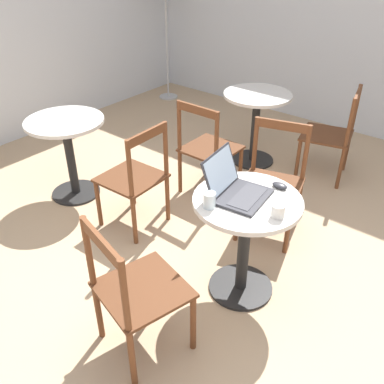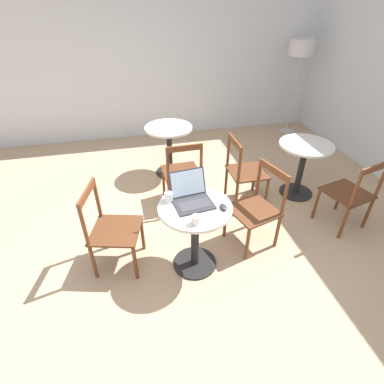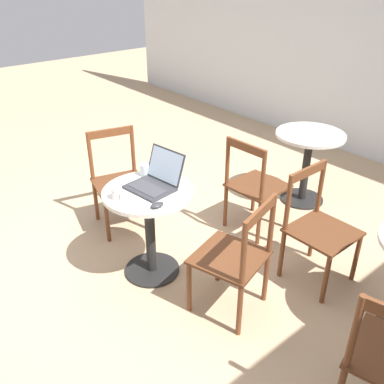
{
  "view_description": "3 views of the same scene",
  "coord_description": "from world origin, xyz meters",
  "px_view_note": "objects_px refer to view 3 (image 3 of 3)",
  "views": [
    {
      "loc": [
        -1.71,
        -1.23,
        2.13
      ],
      "look_at": [
        0.04,
        0.19,
        0.71
      ],
      "focal_mm": 40.0,
      "sensor_mm": 36.0,
      "label": 1
    },
    {
      "loc": [
        -0.33,
        -2.19,
        2.33
      ],
      "look_at": [
        0.21,
        0.18,
        0.67
      ],
      "focal_mm": 28.0,
      "sensor_mm": 36.0,
      "label": 2
    },
    {
      "loc": [
        2.45,
        -1.64,
        2.21
      ],
      "look_at": [
        0.19,
        0.26,
        0.59
      ],
      "focal_mm": 40.0,
      "sensor_mm": 36.0,
      "label": 3
    }
  ],
  "objects_px": {
    "mug": "(117,194)",
    "laptop": "(155,181)",
    "chair_near_right": "(235,258)",
    "mouse": "(157,205)",
    "cafe_table_near": "(149,215)",
    "drinking_glass": "(145,170)",
    "chair_far_front": "(255,186)",
    "chair_near_left": "(119,181)",
    "chair_mid_left": "(318,228)",
    "cafe_table_far": "(308,153)"
  },
  "relations": [
    {
      "from": "chair_far_front",
      "to": "mug",
      "type": "bearing_deg",
      "value": -95.68
    },
    {
      "from": "chair_near_left",
      "to": "chair_near_right",
      "type": "height_order",
      "value": "same"
    },
    {
      "from": "cafe_table_near",
      "to": "mug",
      "type": "bearing_deg",
      "value": -100.74
    },
    {
      "from": "mug",
      "to": "drinking_glass",
      "type": "relative_size",
      "value": 1.18
    },
    {
      "from": "laptop",
      "to": "cafe_table_far",
      "type": "bearing_deg",
      "value": 87.8
    },
    {
      "from": "chair_mid_left",
      "to": "mouse",
      "type": "bearing_deg",
      "value": -120.97
    },
    {
      "from": "chair_near_right",
      "to": "mug",
      "type": "bearing_deg",
      "value": -150.02
    },
    {
      "from": "chair_near_right",
      "to": "drinking_glass",
      "type": "height_order",
      "value": "chair_near_right"
    },
    {
      "from": "chair_near_right",
      "to": "mug",
      "type": "relative_size",
      "value": 7.88
    },
    {
      "from": "cafe_table_near",
      "to": "laptop",
      "type": "xyz_separation_m",
      "value": [
        -0.01,
        0.07,
        0.26
      ]
    },
    {
      "from": "chair_mid_left",
      "to": "chair_far_front",
      "type": "bearing_deg",
      "value": 170.11
    },
    {
      "from": "cafe_table_far",
      "to": "chair_near_right",
      "type": "xyz_separation_m",
      "value": [
        0.65,
        -1.66,
        -0.08
      ]
    },
    {
      "from": "cafe_table_far",
      "to": "chair_near_right",
      "type": "relative_size",
      "value": 0.83
    },
    {
      "from": "mug",
      "to": "chair_far_front",
      "type": "bearing_deg",
      "value": 84.32
    },
    {
      "from": "chair_near_left",
      "to": "chair_far_front",
      "type": "relative_size",
      "value": 1.0
    },
    {
      "from": "laptop",
      "to": "mug",
      "type": "xyz_separation_m",
      "value": [
        -0.03,
        -0.3,
        -0.01
      ]
    },
    {
      "from": "chair_near_right",
      "to": "drinking_glass",
      "type": "xyz_separation_m",
      "value": [
        -0.92,
        -0.08,
        0.34
      ]
    },
    {
      "from": "chair_near_left",
      "to": "mug",
      "type": "distance_m",
      "value": 0.91
    },
    {
      "from": "chair_far_front",
      "to": "drinking_glass",
      "type": "height_order",
      "value": "chair_far_front"
    },
    {
      "from": "chair_near_right",
      "to": "laptop",
      "type": "distance_m",
      "value": 0.81
    },
    {
      "from": "cafe_table_near",
      "to": "mug",
      "type": "distance_m",
      "value": 0.34
    },
    {
      "from": "chair_mid_left",
      "to": "mouse",
      "type": "xyz_separation_m",
      "value": [
        -0.61,
        -1.02,
        0.31
      ]
    },
    {
      "from": "cafe_table_far",
      "to": "chair_mid_left",
      "type": "xyz_separation_m",
      "value": [
        0.79,
        -0.92,
        -0.08
      ]
    },
    {
      "from": "chair_far_front",
      "to": "laptop",
      "type": "bearing_deg",
      "value": -95.68
    },
    {
      "from": "chair_far_front",
      "to": "mug",
      "type": "height_order",
      "value": "chair_far_front"
    },
    {
      "from": "chair_near_right",
      "to": "mouse",
      "type": "height_order",
      "value": "chair_near_right"
    },
    {
      "from": "cafe_table_near",
      "to": "drinking_glass",
      "type": "bearing_deg",
      "value": 149.53
    },
    {
      "from": "cafe_table_near",
      "to": "cafe_table_far",
      "type": "relative_size",
      "value": 1.0
    },
    {
      "from": "cafe_table_far",
      "to": "mug",
      "type": "height_order",
      "value": "mug"
    },
    {
      "from": "cafe_table_near",
      "to": "chair_near_right",
      "type": "bearing_deg",
      "value": 16.19
    },
    {
      "from": "cafe_table_near",
      "to": "laptop",
      "type": "height_order",
      "value": "laptop"
    },
    {
      "from": "cafe_table_far",
      "to": "mouse",
      "type": "height_order",
      "value": "mouse"
    },
    {
      "from": "drinking_glass",
      "to": "chair_far_front",
      "type": "bearing_deg",
      "value": 72.36
    },
    {
      "from": "cafe_table_far",
      "to": "chair_near_left",
      "type": "height_order",
      "value": "chair_near_left"
    },
    {
      "from": "chair_near_right",
      "to": "chair_far_front",
      "type": "xyz_separation_m",
      "value": [
        -0.62,
        0.86,
        0.0
      ]
    },
    {
      "from": "chair_far_front",
      "to": "mouse",
      "type": "bearing_deg",
      "value": -82.74
    },
    {
      "from": "cafe_table_far",
      "to": "chair_mid_left",
      "type": "bearing_deg",
      "value": -49.48
    },
    {
      "from": "cafe_table_far",
      "to": "chair_near_right",
      "type": "distance_m",
      "value": 1.78
    },
    {
      "from": "cafe_table_far",
      "to": "mug",
      "type": "xyz_separation_m",
      "value": [
        -0.1,
        -2.09,
        0.25
      ]
    },
    {
      "from": "laptop",
      "to": "mouse",
      "type": "relative_size",
      "value": 3.77
    },
    {
      "from": "chair_far_front",
      "to": "laptop",
      "type": "xyz_separation_m",
      "value": [
        -0.1,
        -0.99,
        0.34
      ]
    },
    {
      "from": "chair_near_left",
      "to": "laptop",
      "type": "height_order",
      "value": "laptop"
    },
    {
      "from": "mouse",
      "to": "mug",
      "type": "height_order",
      "value": "mug"
    },
    {
      "from": "cafe_table_far",
      "to": "chair_near_right",
      "type": "bearing_deg",
      "value": -68.51
    },
    {
      "from": "chair_mid_left",
      "to": "chair_far_front",
      "type": "distance_m",
      "value": 0.77
    },
    {
      "from": "chair_near_left",
      "to": "cafe_table_near",
      "type": "bearing_deg",
      "value": -14.59
    },
    {
      "from": "cafe_table_near",
      "to": "mug",
      "type": "height_order",
      "value": "mug"
    },
    {
      "from": "cafe_table_far",
      "to": "laptop",
      "type": "height_order",
      "value": "laptop"
    },
    {
      "from": "cafe_table_near",
      "to": "mouse",
      "type": "distance_m",
      "value": 0.34
    },
    {
      "from": "mug",
      "to": "laptop",
      "type": "bearing_deg",
      "value": 84.32
    }
  ]
}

